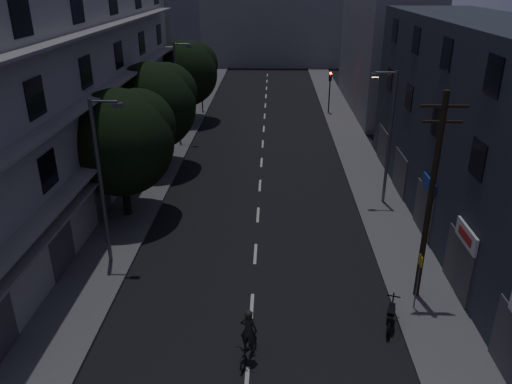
# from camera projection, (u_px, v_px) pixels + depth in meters

# --- Properties ---
(ground) EXTENTS (160.00, 160.00, 0.00)m
(ground) POSITION_uv_depth(u_px,v_px,m) (262.00, 160.00, 38.21)
(ground) COLOR black
(ground) RESTS_ON ground
(sidewalk_left) EXTENTS (3.00, 90.00, 0.15)m
(sidewalk_left) POSITION_uv_depth(u_px,v_px,m) (164.00, 158.00, 38.41)
(sidewalk_left) COLOR #565659
(sidewalk_left) RESTS_ON ground
(sidewalk_right) EXTENTS (3.00, 90.00, 0.15)m
(sidewalk_right) POSITION_uv_depth(u_px,v_px,m) (360.00, 160.00, 37.95)
(sidewalk_right) COLOR #565659
(sidewalk_right) RESTS_ON ground
(lane_markings) EXTENTS (0.15, 60.50, 0.01)m
(lane_markings) POSITION_uv_depth(u_px,v_px,m) (263.00, 136.00, 43.94)
(lane_markings) COLOR beige
(lane_markings) RESTS_ON ground
(building_left) EXTENTS (7.00, 36.00, 14.00)m
(building_left) POSITION_uv_depth(u_px,v_px,m) (56.00, 87.00, 29.37)
(building_left) COLOR #A3A39E
(building_left) RESTS_ON ground
(building_right) EXTENTS (6.19, 28.00, 11.00)m
(building_right) POSITION_uv_depth(u_px,v_px,m) (491.00, 135.00, 25.57)
(building_right) COLOR #282D37
(building_right) RESTS_ON ground
(building_far_left) EXTENTS (6.00, 20.00, 16.00)m
(building_far_left) POSITION_uv_depth(u_px,v_px,m) (161.00, 23.00, 56.45)
(building_far_left) COLOR slate
(building_far_left) RESTS_ON ground
(building_far_right) EXTENTS (6.00, 20.00, 13.00)m
(building_far_right) POSITION_uv_depth(u_px,v_px,m) (383.00, 45.00, 50.82)
(building_far_right) COLOR slate
(building_far_right) RESTS_ON ground
(building_far_end) EXTENTS (24.00, 8.00, 10.00)m
(building_far_end) POSITION_uv_depth(u_px,v_px,m) (268.00, 31.00, 77.44)
(building_far_end) COLOR slate
(building_far_end) RESTS_ON ground
(tree_near) EXTENTS (5.97, 5.97, 7.36)m
(tree_near) POSITION_uv_depth(u_px,v_px,m) (121.00, 138.00, 27.52)
(tree_near) COLOR black
(tree_near) RESTS_ON sidewalk_left
(tree_mid) EXTENTS (6.12, 6.12, 7.53)m
(tree_mid) POSITION_uv_depth(u_px,v_px,m) (153.00, 103.00, 34.75)
(tree_mid) COLOR black
(tree_mid) RESTS_ON sidewalk_left
(tree_far) EXTENTS (6.00, 6.00, 7.42)m
(tree_far) POSITION_uv_depth(u_px,v_px,m) (186.00, 71.00, 46.52)
(tree_far) COLOR black
(tree_far) RESTS_ON sidewalk_left
(traffic_signal_far_right) EXTENTS (0.28, 0.37, 4.10)m
(traffic_signal_far_right) POSITION_uv_depth(u_px,v_px,m) (330.00, 83.00, 49.73)
(traffic_signal_far_right) COLOR black
(traffic_signal_far_right) RESTS_ON sidewalk_right
(traffic_signal_far_left) EXTENTS (0.28, 0.37, 4.10)m
(traffic_signal_far_left) POSITION_uv_depth(u_px,v_px,m) (201.00, 82.00, 50.50)
(traffic_signal_far_left) COLOR black
(traffic_signal_far_left) RESTS_ON sidewalk_left
(street_lamp_left_near) EXTENTS (1.51, 0.25, 8.00)m
(street_lamp_left_near) POSITION_uv_depth(u_px,v_px,m) (102.00, 176.00, 22.80)
(street_lamp_left_near) COLOR #53555A
(street_lamp_left_near) RESTS_ON sidewalk_left
(street_lamp_right) EXTENTS (1.51, 0.25, 8.00)m
(street_lamp_right) POSITION_uv_depth(u_px,v_px,m) (388.00, 132.00, 29.14)
(street_lamp_right) COLOR slate
(street_lamp_right) RESTS_ON sidewalk_right
(street_lamp_left_far) EXTENTS (1.51, 0.25, 8.00)m
(street_lamp_left_far) POSITION_uv_depth(u_px,v_px,m) (178.00, 88.00, 40.60)
(street_lamp_left_far) COLOR slate
(street_lamp_left_far) RESTS_ON sidewalk_left
(utility_pole) EXTENTS (1.80, 0.24, 9.00)m
(utility_pole) POSITION_uv_depth(u_px,v_px,m) (431.00, 196.00, 20.02)
(utility_pole) COLOR black
(utility_pole) RESTS_ON sidewalk_right
(bus_stop_sign) EXTENTS (0.06, 0.35, 2.52)m
(bus_stop_sign) POSITION_uv_depth(u_px,v_px,m) (419.00, 272.00, 20.35)
(bus_stop_sign) COLOR #595B60
(bus_stop_sign) RESTS_ON sidewalk_right
(motorcycle) EXTENTS (0.79, 1.85, 1.22)m
(motorcycle) POSITION_uv_depth(u_px,v_px,m) (391.00, 317.00, 19.93)
(motorcycle) COLOR black
(motorcycle) RESTS_ON ground
(cyclist) EXTENTS (1.07, 1.83, 2.19)m
(cyclist) POSITION_uv_depth(u_px,v_px,m) (249.00, 343.00, 18.13)
(cyclist) COLOR black
(cyclist) RESTS_ON ground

